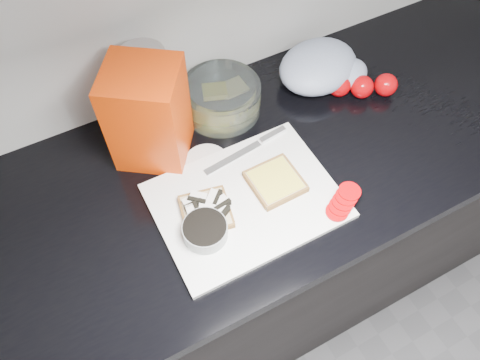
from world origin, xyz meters
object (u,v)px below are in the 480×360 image
cutting_board (246,201)px  glass_bowl (222,98)px  steel_canister (150,96)px  bread_bag (148,115)px

cutting_board → glass_bowl: bearing=74.1°
glass_bowl → steel_canister: 0.19m
glass_bowl → bread_bag: 0.22m
glass_bowl → bread_bag: bread_bag is taller
steel_canister → cutting_board: bearing=-71.4°
cutting_board → bread_bag: size_ratio=1.61×
steel_canister → bread_bag: bearing=-115.6°
bread_bag → steel_canister: bread_bag is taller
bread_bag → glass_bowl: bearing=47.0°
cutting_board → glass_bowl: (0.08, 0.28, 0.03)m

